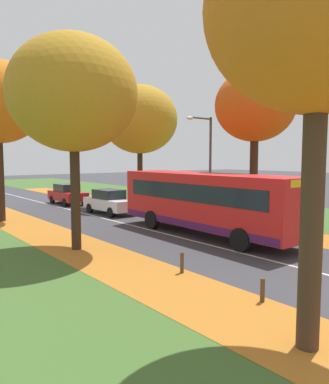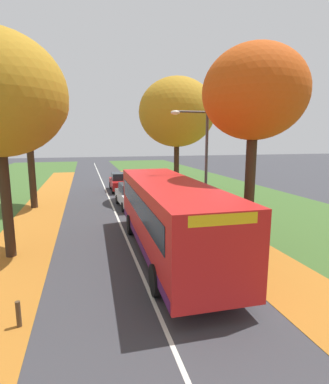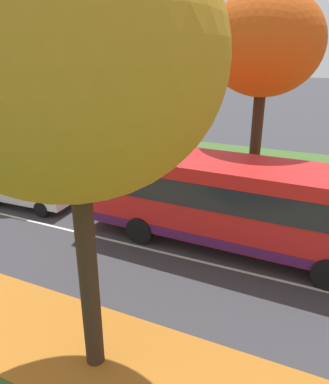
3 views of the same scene
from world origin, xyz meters
name	(u,v)px [view 2 (image 2 of 3)]	position (x,y,z in m)	size (l,w,h in m)	color
leaf_litter_left	(23,244)	(-4.60, 14.00, 0.01)	(2.80, 60.00, 0.00)	#B26B23
grass_verge_right	(237,201)	(9.20, 20.00, 0.00)	(12.00, 90.00, 0.01)	#3D6028
leaf_litter_right	(213,229)	(4.60, 14.00, 0.01)	(2.80, 60.00, 0.00)	#B26B23
road_centre_line	(114,209)	(0.00, 20.00, 0.00)	(0.12, 80.00, 0.01)	silver
tree_left_mid	(26,104)	(-5.22, 21.70, 6.90)	(5.27, 5.27, 9.30)	#382619
tree_right_near	(254,94)	(5.14, 11.52, 6.48)	(4.30, 4.30, 8.47)	#382619
tree_right_mid	(177,113)	(5.13, 22.27, 6.61)	(5.73, 5.73, 9.21)	#382619
bollard_fourth	(18,314)	(-3.51, 7.57, 0.34)	(0.12, 0.12, 0.69)	#4C3823
streetlamp_right	(200,158)	(3.67, 13.69, 3.74)	(1.89, 0.28, 6.00)	#47474C
bus	(168,213)	(1.43, 11.38, 1.70)	(2.83, 10.45, 2.98)	red
car_white_lead	(131,195)	(1.26, 20.27, 0.81)	(1.91, 4.26, 1.62)	silver
car_red_following	(120,182)	(1.28, 26.99, 0.81)	(1.80, 4.21, 1.62)	#B21919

